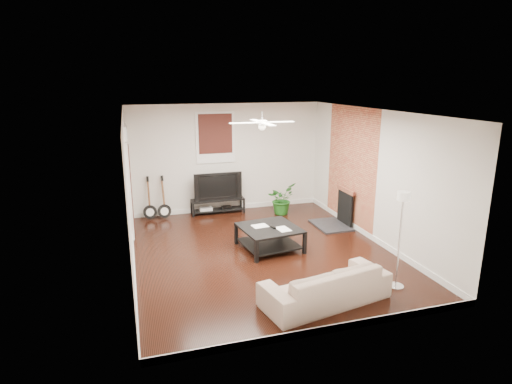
% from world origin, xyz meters
% --- Properties ---
extents(room, '(5.01, 6.01, 2.81)m').
position_xyz_m(room, '(0.00, 0.00, 1.40)').
color(room, black).
rests_on(room, ground).
extents(brick_accent, '(0.02, 2.20, 2.80)m').
position_xyz_m(brick_accent, '(2.49, 1.00, 1.40)').
color(brick_accent, '#B5523A').
rests_on(brick_accent, floor).
extents(fireplace, '(0.80, 1.10, 0.92)m').
position_xyz_m(fireplace, '(2.20, 1.00, 0.46)').
color(fireplace, black).
rests_on(fireplace, floor).
extents(window_back, '(1.00, 0.06, 1.30)m').
position_xyz_m(window_back, '(-0.30, 2.97, 1.95)').
color(window_back, black).
rests_on(window_back, wall_back).
extents(door_left, '(0.08, 1.00, 2.50)m').
position_xyz_m(door_left, '(-2.46, 1.90, 1.25)').
color(door_left, white).
rests_on(door_left, wall_left).
extents(tv_stand, '(1.37, 0.37, 0.38)m').
position_xyz_m(tv_stand, '(-0.32, 2.78, 0.19)').
color(tv_stand, black).
rests_on(tv_stand, floor).
extents(tv, '(1.23, 0.16, 0.71)m').
position_xyz_m(tv, '(-0.32, 2.80, 0.74)').
color(tv, black).
rests_on(tv, tv_stand).
extents(coffee_table, '(1.25, 1.25, 0.47)m').
position_xyz_m(coffee_table, '(0.20, 0.11, 0.24)').
color(coffee_table, black).
rests_on(coffee_table, floor).
extents(sofa, '(2.16, 1.18, 0.60)m').
position_xyz_m(sofa, '(0.34, -2.20, 0.30)').
color(sofa, tan).
rests_on(sofa, floor).
extents(floor_lamp, '(0.32, 0.32, 1.67)m').
position_xyz_m(floor_lamp, '(1.69, -2.10, 0.83)').
color(floor_lamp, white).
rests_on(floor_lamp, floor).
extents(potted_plant, '(0.94, 0.94, 0.79)m').
position_xyz_m(potted_plant, '(1.25, 2.27, 0.40)').
color(potted_plant, '#1E5F1B').
rests_on(potted_plant, floor).
extents(guitar_left, '(0.34, 0.24, 1.09)m').
position_xyz_m(guitar_left, '(-2.04, 2.75, 0.54)').
color(guitar_left, black).
rests_on(guitar_left, floor).
extents(guitar_right, '(0.36, 0.27, 1.09)m').
position_xyz_m(guitar_right, '(-1.69, 2.72, 0.54)').
color(guitar_right, black).
rests_on(guitar_right, floor).
extents(ceiling_fan, '(1.24, 1.24, 0.32)m').
position_xyz_m(ceiling_fan, '(0.00, 0.00, 2.60)').
color(ceiling_fan, white).
rests_on(ceiling_fan, ceiling).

